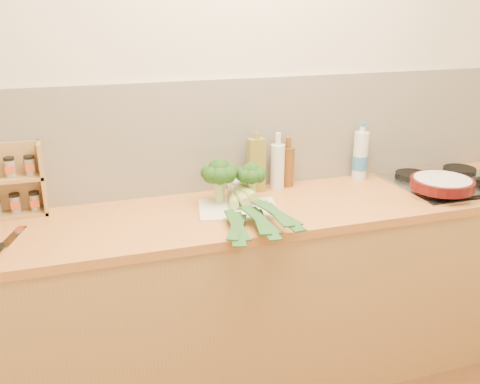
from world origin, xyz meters
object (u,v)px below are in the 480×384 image
object	(u,v)px
gas_hob	(451,182)
chopping_board	(238,209)
skillet	(443,183)
spice_rack	(13,185)

from	to	relation	value
gas_hob	chopping_board	xyz separation A→B (m)	(-1.14, -0.00, -0.01)
gas_hob	chopping_board	world-z (taller)	gas_hob
chopping_board	skillet	size ratio (longest dim) A/B	0.80
gas_hob	chopping_board	bearing A→B (deg)	-179.96
chopping_board	skillet	xyz separation A→B (m)	(0.98, -0.13, 0.06)
spice_rack	skillet	bearing A→B (deg)	-11.14
skillet	spice_rack	bearing A→B (deg)	173.18
chopping_board	skillet	world-z (taller)	skillet
chopping_board	spice_rack	distance (m)	0.98
chopping_board	spice_rack	xyz separation A→B (m)	(-0.94, 0.25, 0.13)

